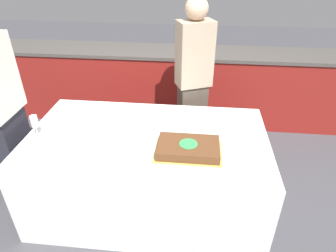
# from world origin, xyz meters

# --- Properties ---
(ground_plane) EXTENTS (14.00, 14.00, 0.00)m
(ground_plane) POSITION_xyz_m (0.00, 0.00, 0.00)
(ground_plane) COLOR #424247
(back_counter) EXTENTS (4.40, 0.58, 0.92)m
(back_counter) POSITION_xyz_m (0.00, 1.62, 0.46)
(back_counter) COLOR maroon
(back_counter) RESTS_ON ground_plane
(dining_table) EXTENTS (1.91, 1.09, 0.73)m
(dining_table) POSITION_xyz_m (0.00, 0.00, 0.37)
(dining_table) COLOR white
(dining_table) RESTS_ON ground_plane
(cake) EXTENTS (0.49, 0.33, 0.07)m
(cake) POSITION_xyz_m (0.34, -0.18, 0.77)
(cake) COLOR gold
(cake) RESTS_ON dining_table
(plate_stack) EXTENTS (0.22, 0.22, 0.08)m
(plate_stack) POSITION_xyz_m (-0.49, -0.09, 0.77)
(plate_stack) COLOR white
(plate_stack) RESTS_ON dining_table
(wine_glass) EXTENTS (0.07, 0.07, 0.18)m
(wine_glass) POSITION_xyz_m (-0.87, -0.09, 0.86)
(wine_glass) COLOR white
(wine_glass) RESTS_ON dining_table
(side_plate_near_cake) EXTENTS (0.22, 0.22, 0.00)m
(side_plate_near_cake) POSITION_xyz_m (0.42, 0.11, 0.74)
(side_plate_near_cake) COLOR white
(side_plate_near_cake) RESTS_ON dining_table
(side_plate_right_edge) EXTENTS (0.22, 0.22, 0.00)m
(side_plate_right_edge) POSITION_xyz_m (0.76, 0.02, 0.74)
(side_plate_right_edge) COLOR white
(side_plate_right_edge) RESTS_ON dining_table
(person_cutting_cake) EXTENTS (0.38, 0.31, 1.67)m
(person_cutting_cake) POSITION_xyz_m (0.34, 0.76, 0.88)
(person_cutting_cake) COLOR #4C4238
(person_cutting_cake) RESTS_ON ground_plane
(person_seated_left) EXTENTS (0.20, 0.41, 1.68)m
(person_seated_left) POSITION_xyz_m (-1.18, 0.00, 0.87)
(person_seated_left) COLOR #282833
(person_seated_left) RESTS_ON ground_plane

